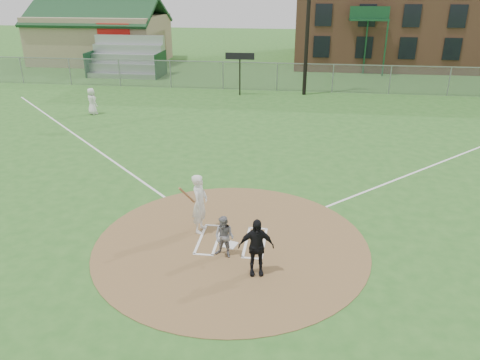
# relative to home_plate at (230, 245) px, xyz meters

# --- Properties ---
(ground) EXTENTS (140.00, 140.00, 0.00)m
(ground) POSITION_rel_home_plate_xyz_m (0.04, 0.10, -0.03)
(ground) COLOR #2D6321
(ground) RESTS_ON ground
(dirt_circle) EXTENTS (8.40, 8.40, 0.02)m
(dirt_circle) POSITION_rel_home_plate_xyz_m (0.04, 0.10, -0.02)
(dirt_circle) COLOR olive
(dirt_circle) RESTS_ON ground
(home_plate) EXTENTS (0.52, 0.52, 0.03)m
(home_plate) POSITION_rel_home_plate_xyz_m (0.00, 0.00, 0.00)
(home_plate) COLOR silver
(home_plate) RESTS_ON dirt_circle
(foul_line_first) EXTENTS (17.04, 17.04, 0.01)m
(foul_line_first) POSITION_rel_home_plate_xyz_m (9.04, 9.10, -0.03)
(foul_line_first) COLOR white
(foul_line_first) RESTS_ON ground
(foul_line_third) EXTENTS (17.04, 17.04, 0.01)m
(foul_line_third) POSITION_rel_home_plate_xyz_m (-8.96, 9.10, -0.03)
(foul_line_third) COLOR white
(foul_line_third) RESTS_ON ground
(catcher) EXTENTS (0.74, 0.65, 1.28)m
(catcher) POSITION_rel_home_plate_xyz_m (-0.05, -0.63, 0.63)
(catcher) COLOR gray
(catcher) RESTS_ON dirt_circle
(umpire) EXTENTS (1.03, 0.57, 1.67)m
(umpire) POSITION_rel_home_plate_xyz_m (0.95, -1.37, 0.82)
(umpire) COLOR black
(umpire) RESTS_ON dirt_circle
(ondeck_player) EXTENTS (0.92, 0.86, 1.59)m
(ondeck_player) POSITION_rel_home_plate_xyz_m (-10.59, 14.01, 0.76)
(ondeck_player) COLOR white
(ondeck_player) RESTS_ON ground
(batters_boxes) EXTENTS (2.08, 1.88, 0.01)m
(batters_boxes) POSITION_rel_home_plate_xyz_m (0.04, 0.25, -0.01)
(batters_boxes) COLOR white
(batters_boxes) RESTS_ON dirt_circle
(batter_at_plate) EXTENTS (0.79, 1.04, 1.95)m
(batter_at_plate) POSITION_rel_home_plate_xyz_m (-1.07, 0.77, 0.96)
(batter_at_plate) COLOR silver
(batter_at_plate) RESTS_ON dirt_circle
(outfield_fence) EXTENTS (56.08, 0.08, 2.03)m
(outfield_fence) POSITION_rel_home_plate_xyz_m (0.04, 22.10, 0.98)
(outfield_fence) COLOR slate
(outfield_fence) RESTS_ON ground
(bleachers) EXTENTS (6.08, 3.20, 3.20)m
(bleachers) POSITION_rel_home_plate_xyz_m (-12.96, 26.30, 1.56)
(bleachers) COLOR #B7BABF
(bleachers) RESTS_ON ground
(clubhouse) EXTENTS (12.20, 8.71, 6.23)m
(clubhouse) POSITION_rel_home_plate_xyz_m (-17.96, 33.10, 2.36)
(clubhouse) COLOR tan
(clubhouse) RESTS_ON ground
(scoreboard_sign) EXTENTS (2.00, 0.10, 2.93)m
(scoreboard_sign) POSITION_rel_home_plate_xyz_m (-2.46, 20.30, 2.35)
(scoreboard_sign) COLOR black
(scoreboard_sign) RESTS_ON ground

